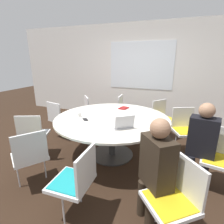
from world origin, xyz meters
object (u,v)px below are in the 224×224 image
at_px(chair_8, 30,154).
at_px(coffee_cup, 79,115).
at_px(person_0, 156,165).
at_px(chair_7, 33,132).
at_px(laptop, 123,125).
at_px(cell_phone, 85,119).
at_px(chair_1, 220,154).
at_px(chair_3, 163,116).
at_px(chair_4, 125,109).
at_px(spiral_notebook, 124,108).
at_px(chair_0, 176,195).
at_px(chair_2, 185,127).
at_px(chair_5, 92,110).
at_px(chair_9, 76,178).
at_px(chair_6, 59,117).
at_px(person_1, 202,139).

height_order(chair_8, coffee_cup, chair_8).
height_order(person_0, coffee_cup, person_0).
height_order(chair_7, laptop, laptop).
distance_m(coffee_cup, cell_phone, 0.21).
distance_m(chair_1, chair_3, 1.66).
relative_size(chair_4, spiral_notebook, 3.55).
bearing_deg(chair_1, coffee_cup, 9.00).
height_order(chair_0, person_0, person_0).
height_order(chair_4, coffee_cup, chair_4).
distance_m(chair_4, coffee_cup, 1.63).
distance_m(chair_1, laptop, 1.38).
bearing_deg(laptop, chair_1, 146.86).
relative_size(chair_2, chair_5, 1.00).
relative_size(chair_8, spiral_notebook, 3.55).
bearing_deg(chair_5, chair_9, -15.91).
bearing_deg(chair_6, person_0, -17.44).
bearing_deg(chair_8, cell_phone, 13.15).
xyz_separation_m(chair_4, chair_7, (-1.10, -1.97, 0.00)).
relative_size(laptop, coffee_cup, 4.91).
distance_m(chair_1, chair_2, 0.99).
bearing_deg(person_0, chair_3, -36.32).
bearing_deg(chair_4, chair_9, 1.68).
bearing_deg(cell_phone, chair_9, -66.23).
height_order(chair_3, chair_8, same).
distance_m(chair_0, cell_phone, 1.82).
relative_size(chair_0, laptop, 2.23).
bearing_deg(cell_phone, coffee_cup, 150.63).
bearing_deg(chair_5, coffee_cup, -22.22).
height_order(person_1, spiral_notebook, person_1).
bearing_deg(chair_9, person_0, -73.95).
distance_m(chair_3, chair_5, 1.72).
height_order(chair_6, spiral_notebook, chair_6).
bearing_deg(chair_9, cell_phone, 22.18).
bearing_deg(chair_2, chair_9, 36.59).
xyz_separation_m(chair_2, chair_4, (-1.40, 0.76, 0.00)).
bearing_deg(coffee_cup, person_1, -3.66).
height_order(chair_5, spiral_notebook, chair_5).
relative_size(chair_7, chair_9, 1.00).
xyz_separation_m(chair_2, laptop, (-0.91, -1.04, 0.29)).
distance_m(chair_9, person_0, 0.86).
distance_m(chair_6, chair_9, 2.23).
bearing_deg(person_0, chair_7, 36.78).
height_order(person_0, spiral_notebook, person_0).
xyz_separation_m(chair_3, coffee_cup, (-1.35, -1.32, 0.28)).
bearing_deg(chair_7, spiral_notebook, 21.03).
relative_size(person_1, cell_phone, 8.02).
relative_size(person_0, cell_phone, 8.02).
bearing_deg(cell_phone, chair_1, 0.19).
bearing_deg(chair_6, person_1, 2.71).
relative_size(chair_2, coffee_cup, 10.93).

